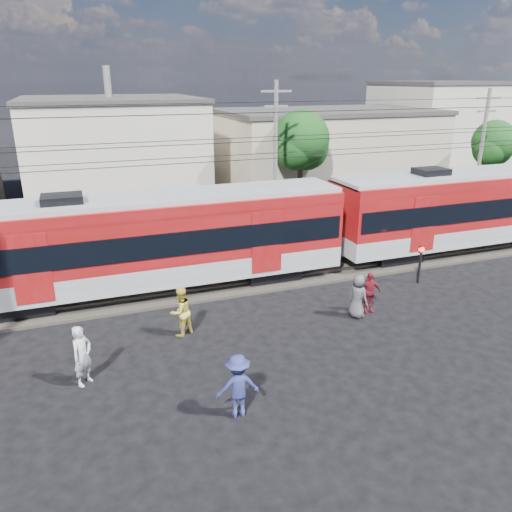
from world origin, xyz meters
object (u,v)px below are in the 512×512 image
object	(u,v)px
commuter_train	(157,238)
crossing_signal	(421,258)
pedestrian_a	(82,356)
pedestrian_c	(238,386)

from	to	relation	value
commuter_train	crossing_signal	size ratio (longest dim) A/B	28.97
pedestrian_a	pedestrian_c	bearing A→B (deg)	-82.25
pedestrian_c	crossing_signal	size ratio (longest dim) A/B	1.05
commuter_train	pedestrian_a	distance (m)	6.96
commuter_train	crossing_signal	world-z (taller)	commuter_train
pedestrian_c	commuter_train	bearing A→B (deg)	-82.16
pedestrian_a	pedestrian_c	world-z (taller)	pedestrian_a
pedestrian_c	crossing_signal	xyz separation A→B (m)	(10.37, 5.99, 0.29)
commuter_train	pedestrian_c	size ratio (longest dim) A/B	27.65
pedestrian_a	pedestrian_c	size ratio (longest dim) A/B	1.03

